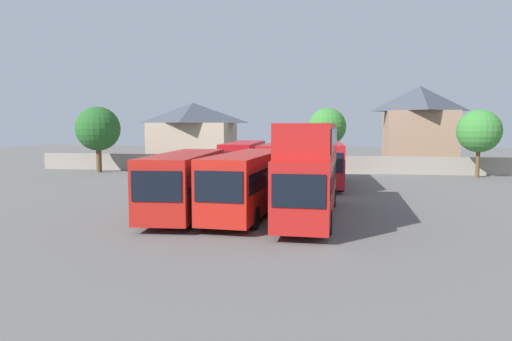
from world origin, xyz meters
name	(u,v)px	position (x,y,z in m)	size (l,w,h in m)	color
ground	(282,179)	(0.00, 18.00, 0.00)	(140.00, 140.00, 0.00)	#605E5B
depot_boundary_wall	(289,164)	(0.00, 24.43, 0.90)	(56.00, 0.50, 1.80)	gray
bus_1	(185,180)	(-3.42, -0.24, 1.94)	(3.20, 10.25, 3.39)	#AF1D15
bus_2	(248,180)	(-0.01, 0.19, 1.95)	(3.16, 10.72, 3.41)	red
bus_3	(310,165)	(3.37, 0.16, 2.82)	(2.88, 11.98, 5.01)	#B21A18
bus_4	(244,160)	(-2.83, 14.11, 2.01)	(2.83, 10.94, 3.52)	red
bus_5	(282,161)	(0.40, 14.49, 1.96)	(2.91, 11.22, 3.42)	#B02020
bus_6	(326,161)	(4.00, 14.17, 2.01)	(2.91, 11.60, 3.52)	red
house_terrace_left	(193,133)	(-12.70, 32.07, 3.98)	(10.13, 8.01, 7.78)	tan
house_terrace_centre	(419,126)	(14.41, 31.94, 4.83)	(7.90, 7.42, 9.46)	#9E7A60
tree_left_of_lot	(98,129)	(-19.85, 21.43, 4.58)	(4.63, 4.63, 6.93)	brown
tree_behind_wall	(327,127)	(3.96, 26.93, 4.77)	(4.08, 4.08, 6.85)	brown
tree_right_of_lot	(479,131)	(18.21, 22.43, 4.40)	(4.06, 4.06, 6.45)	brown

